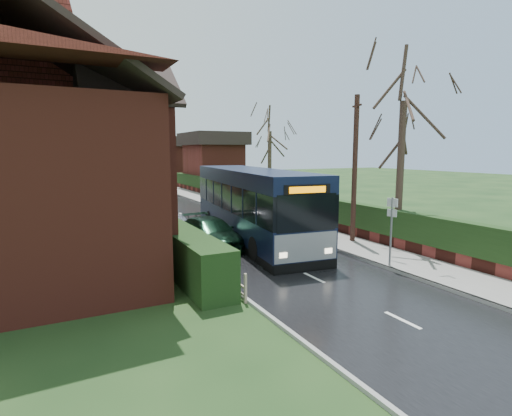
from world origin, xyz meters
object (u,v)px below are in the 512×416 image
brick_house (29,153)px  telegraph_pole (355,170)px  car_silver (172,226)px  car_green (211,233)px  bus_stop_sign (392,222)px  bus (252,205)px

brick_house → telegraph_pole: size_ratio=2.08×
car_silver → car_green: bearing=-75.4°
car_green → car_silver: bearing=113.0°
bus_stop_sign → telegraph_pole: bearing=53.1°
bus → telegraph_pole: (4.00, -2.83, 1.80)m
car_silver → brick_house: bearing=-179.3°
brick_house → bus_stop_sign: size_ratio=5.33×
bus → car_silver: bearing=159.7°
car_green → brick_house: bearing=168.8°
car_silver → telegraph_pole: 9.35m
bus → car_silver: bus is taller
car_green → telegraph_pole: 7.41m
car_green → telegraph_pole: telegraph_pole is taller
bus_stop_sign → telegraph_pole: telegraph_pole is taller
bus → car_green: 2.66m
brick_house → car_green: bearing=-6.2°
brick_house → bus: bearing=-2.0°
bus → bus_stop_sign: bus is taller
car_green → bus_stop_sign: bus_stop_sign is taller
bus → car_green: size_ratio=2.55×
bus → telegraph_pole: size_ratio=1.69×
bus → bus_stop_sign: size_ratio=4.34×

